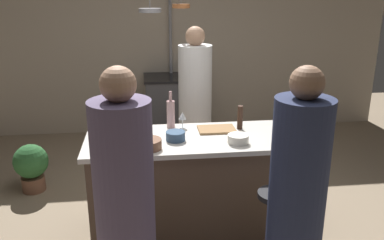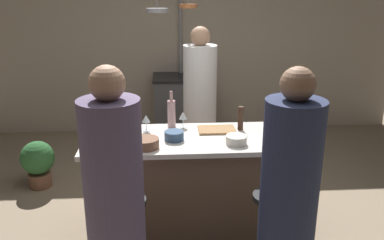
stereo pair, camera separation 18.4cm
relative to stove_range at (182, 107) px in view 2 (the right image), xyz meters
name	(u,v)px [view 2 (the right image)]	position (x,y,z in m)	size (l,w,h in m)	color
ground_plane	(193,231)	(0.00, -2.45, -0.45)	(9.00, 9.00, 0.00)	gray
back_wall	(180,43)	(0.00, 0.40, 0.85)	(6.40, 0.16, 2.60)	#BCAD99
kitchen_island	(193,185)	(0.00, -2.45, 0.01)	(1.80, 0.72, 0.90)	brown
stove_range	(182,107)	(0.00, 0.00, 0.00)	(0.80, 0.64, 0.89)	#47474C
chef	(200,111)	(0.15, -1.35, 0.34)	(0.36, 0.36, 1.70)	white
bar_stool_left	(130,237)	(-0.50, -3.07, -0.07)	(0.28, 0.28, 0.68)	#4C4C51
guest_left	(115,213)	(-0.54, -3.42, 0.34)	(0.36, 0.36, 1.69)	#594C6B
bar_stool_right	(268,232)	(0.51, -3.07, -0.07)	(0.28, 0.28, 0.68)	#4C4C51
guest_right	(287,210)	(0.52, -3.45, 0.33)	(0.35, 0.35, 1.68)	#262D4C
overhead_pot_rack	(176,28)	(-0.07, -0.35, 1.15)	(0.58, 1.28, 2.17)	gray
potted_plant	(38,161)	(-1.61, -1.48, -0.15)	(0.36, 0.36, 0.52)	brown
cutting_board	(217,130)	(0.21, -2.31, 0.46)	(0.32, 0.22, 0.02)	#997047
pepper_mill	(241,118)	(0.42, -2.29, 0.56)	(0.05, 0.05, 0.21)	#382319
wine_bottle_rose	(171,113)	(-0.17, -2.18, 0.58)	(0.07, 0.07, 0.33)	#B78C8E
wine_bottle_red	(104,125)	(-0.73, -2.42, 0.56)	(0.07, 0.07, 0.29)	#143319
wine_bottle_green	(109,134)	(-0.66, -2.68, 0.58)	(0.07, 0.07, 0.32)	#193D23
wine_glass_near_right_guest	(183,116)	(-0.07, -2.21, 0.56)	(0.07, 0.07, 0.15)	silver
wine_glass_near_left_guest	(146,119)	(-0.39, -2.28, 0.56)	(0.07, 0.07, 0.15)	silver
mixing_bowl_wooden	(146,143)	(-0.38, -2.66, 0.49)	(0.21, 0.21, 0.08)	brown
mixing_bowl_ceramic	(236,140)	(0.33, -2.63, 0.49)	(0.17, 0.17, 0.07)	silver
mixing_bowl_blue	(174,136)	(-0.16, -2.51, 0.49)	(0.16, 0.16, 0.07)	#334C6B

